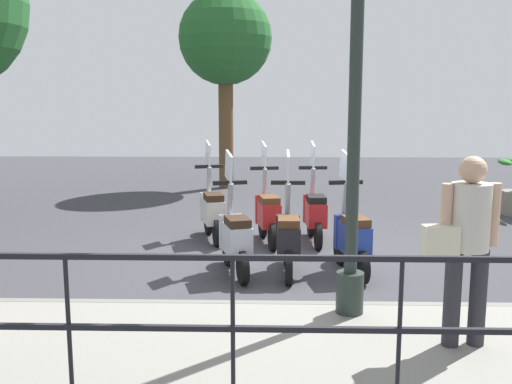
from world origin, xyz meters
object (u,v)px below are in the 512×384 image
(scooter_near_0, at_px, (351,236))
(scooter_near_1, at_px, (288,237))
(scooter_near_2, at_px, (235,237))
(scooter_far_0, at_px, (315,212))
(scooter_far_1, at_px, (268,213))
(lamp_post_near, at_px, (355,97))
(scooter_far_2, at_px, (212,210))
(tree_distant, at_px, (225,41))
(pedestrian_with_bag, at_px, (467,237))

(scooter_near_0, relative_size, scooter_near_1, 1.00)
(scooter_near_2, xyz_separation_m, scooter_far_0, (1.63, -1.12, 0.00))
(scooter_far_1, bearing_deg, lamp_post_near, -176.79)
(scooter_near_0, xyz_separation_m, scooter_far_1, (1.49, 1.06, 0.00))
(scooter_near_1, distance_m, scooter_far_2, 2.07)
(tree_distant, height_order, scooter_far_0, tree_distant)
(scooter_near_1, distance_m, scooter_far_0, 1.67)
(scooter_near_1, height_order, scooter_far_0, same)
(tree_distant, xyz_separation_m, scooter_near_1, (-7.13, -1.33, -3.09))
(tree_distant, distance_m, scooter_near_1, 7.88)
(pedestrian_with_bag, distance_m, scooter_near_2, 3.19)
(scooter_far_0, bearing_deg, scooter_near_2, 141.95)
(tree_distant, relative_size, scooter_far_1, 3.10)
(scooter_near_0, xyz_separation_m, scooter_far_0, (1.56, 0.34, 0.00))
(scooter_far_0, bearing_deg, scooter_far_1, 92.30)
(pedestrian_with_bag, distance_m, scooter_near_1, 2.82)
(scooter_near_1, xyz_separation_m, scooter_far_2, (1.74, 1.13, 0.00))
(lamp_post_near, height_order, tree_distant, tree_distant)
(scooter_far_2, bearing_deg, scooter_near_0, -146.67)
(scooter_near_2, bearing_deg, scooter_far_1, -30.74)
(scooter_near_1, relative_size, scooter_near_2, 1.00)
(pedestrian_with_bag, xyz_separation_m, tree_distant, (9.52, 2.70, 2.49))
(lamp_post_near, relative_size, scooter_near_0, 2.99)
(lamp_post_near, relative_size, scooter_far_2, 2.99)
(tree_distant, height_order, scooter_far_2, tree_distant)
(tree_distant, bearing_deg, scooter_near_2, -174.68)
(lamp_post_near, distance_m, scooter_near_2, 2.68)
(scooter_near_1, bearing_deg, scooter_far_2, 33.20)
(pedestrian_with_bag, bearing_deg, lamp_post_near, 43.00)
(tree_distant, height_order, scooter_near_0, tree_distant)
(tree_distant, distance_m, scooter_near_0, 8.01)
(pedestrian_with_bag, relative_size, scooter_near_0, 1.03)
(lamp_post_near, distance_m, tree_distant, 9.10)
(scooter_near_1, xyz_separation_m, scooter_far_0, (1.61, -0.45, 0.00))
(scooter_near_0, distance_m, scooter_far_1, 1.83)
(pedestrian_with_bag, bearing_deg, tree_distant, 9.79)
(scooter_far_2, bearing_deg, pedestrian_with_bag, -164.19)
(scooter_near_2, bearing_deg, scooter_near_1, -105.16)
(scooter_far_1, bearing_deg, scooter_near_2, 154.67)
(scooter_near_0, height_order, scooter_near_1, same)
(scooter_near_1, height_order, scooter_near_2, same)
(pedestrian_with_bag, height_order, scooter_near_0, pedestrian_with_bag)
(pedestrian_with_bag, distance_m, scooter_near_0, 2.58)
(tree_distant, xyz_separation_m, scooter_far_2, (-5.39, -0.20, -3.09))
(lamp_post_near, height_order, pedestrian_with_bag, lamp_post_near)
(lamp_post_near, height_order, scooter_far_1, lamp_post_near)
(scooter_near_0, bearing_deg, scooter_near_1, 82.72)
(scooter_far_0, xyz_separation_m, scooter_far_2, (0.13, 1.58, 0.00))
(pedestrian_with_bag, distance_m, scooter_far_1, 4.30)
(scooter_near_0, bearing_deg, lamp_post_near, 160.89)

